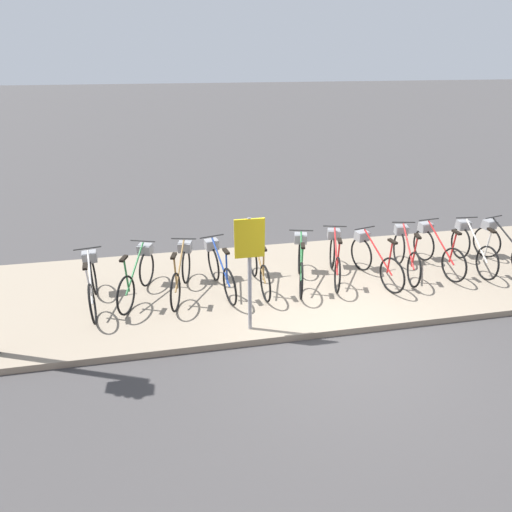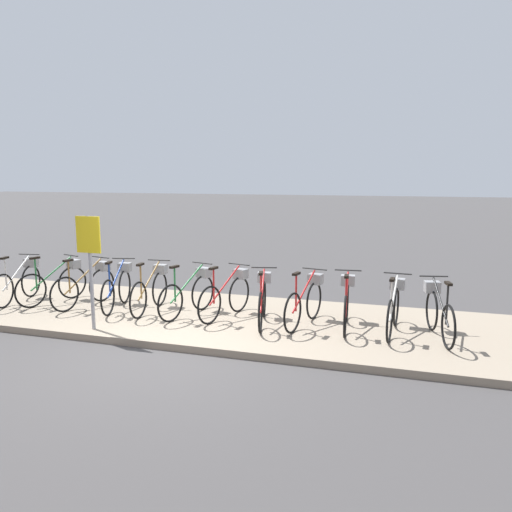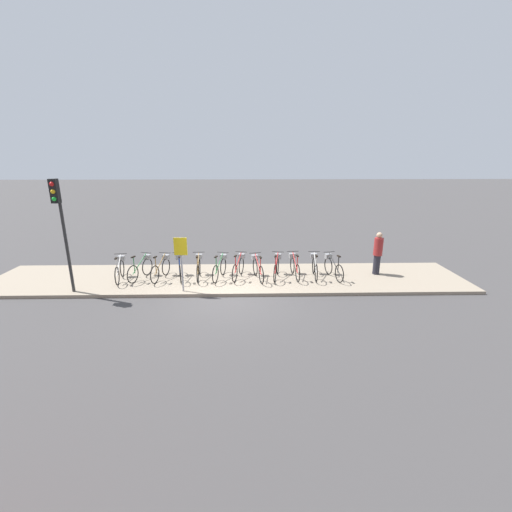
{
  "view_description": "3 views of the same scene",
  "coord_description": "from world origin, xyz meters",
  "px_view_note": "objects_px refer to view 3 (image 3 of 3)",
  "views": [
    {
      "loc": [
        -2.31,
        -4.83,
        4.09
      ],
      "look_at": [
        -1.25,
        1.14,
        0.98
      ],
      "focal_mm": 28.0,
      "sensor_mm": 36.0,
      "label": 1
    },
    {
      "loc": [
        3.5,
        -6.61,
        2.68
      ],
      "look_at": [
        1.04,
        1.33,
        1.33
      ],
      "focal_mm": 35.0,
      "sensor_mm": 36.0,
      "label": 2
    },
    {
      "loc": [
        0.77,
        -10.8,
        4.63
      ],
      "look_at": [
        1.03,
        0.51,
        1.3
      ],
      "focal_mm": 24.0,
      "sensor_mm": 36.0,
      "label": 3
    }
  ],
  "objects_px": {
    "parked_bicycle_0": "(120,269)",
    "parked_bicycle_10": "(315,266)",
    "traffic_light": "(60,213)",
    "parked_bicycle_11": "(333,266)",
    "parked_bicycle_4": "(199,267)",
    "parked_bicycle_3": "(180,267)",
    "pedestrian": "(378,252)",
    "parked_bicycle_1": "(142,267)",
    "sign_post": "(181,255)",
    "parked_bicycle_2": "(162,267)",
    "parked_bicycle_5": "(220,267)",
    "parked_bicycle_9": "(294,266)",
    "parked_bicycle_7": "(258,268)",
    "parked_bicycle_8": "(277,266)",
    "parked_bicycle_6": "(239,266)"
  },
  "relations": [
    {
      "from": "parked_bicycle_5",
      "to": "parked_bicycle_8",
      "type": "bearing_deg",
      "value": 0.74
    },
    {
      "from": "parked_bicycle_6",
      "to": "parked_bicycle_7",
      "type": "relative_size",
      "value": 0.99
    },
    {
      "from": "parked_bicycle_10",
      "to": "parked_bicycle_11",
      "type": "bearing_deg",
      "value": -5.28
    },
    {
      "from": "parked_bicycle_2",
      "to": "parked_bicycle_5",
      "type": "relative_size",
      "value": 1.01
    },
    {
      "from": "parked_bicycle_0",
      "to": "parked_bicycle_4",
      "type": "distance_m",
      "value": 2.93
    },
    {
      "from": "parked_bicycle_2",
      "to": "parked_bicycle_5",
      "type": "height_order",
      "value": "same"
    },
    {
      "from": "pedestrian",
      "to": "parked_bicycle_4",
      "type": "bearing_deg",
      "value": -177.69
    },
    {
      "from": "parked_bicycle_5",
      "to": "parked_bicycle_7",
      "type": "xyz_separation_m",
      "value": [
        1.42,
        -0.11,
        0.0
      ]
    },
    {
      "from": "parked_bicycle_4",
      "to": "parked_bicycle_11",
      "type": "xyz_separation_m",
      "value": [
        5.13,
        -0.07,
        0.0
      ]
    },
    {
      "from": "parked_bicycle_4",
      "to": "parked_bicycle_1",
      "type": "bearing_deg",
      "value": 179.89
    },
    {
      "from": "parked_bicycle_3",
      "to": "parked_bicycle_6",
      "type": "distance_m",
      "value": 2.25
    },
    {
      "from": "parked_bicycle_0",
      "to": "pedestrian",
      "type": "xyz_separation_m",
      "value": [
        9.88,
        0.43,
        0.45
      ]
    },
    {
      "from": "parked_bicycle_3",
      "to": "parked_bicycle_5",
      "type": "relative_size",
      "value": 1.0
    },
    {
      "from": "traffic_light",
      "to": "parked_bicycle_11",
      "type": "bearing_deg",
      "value": 8.11
    },
    {
      "from": "parked_bicycle_8",
      "to": "traffic_light",
      "type": "height_order",
      "value": "traffic_light"
    },
    {
      "from": "parked_bicycle_10",
      "to": "sign_post",
      "type": "xyz_separation_m",
      "value": [
        -4.81,
        -1.34,
        0.86
      ]
    },
    {
      "from": "parked_bicycle_8",
      "to": "parked_bicycle_5",
      "type": "bearing_deg",
      "value": -179.26
    },
    {
      "from": "parked_bicycle_7",
      "to": "parked_bicycle_0",
      "type": "bearing_deg",
      "value": -179.93
    },
    {
      "from": "parked_bicycle_9",
      "to": "parked_bicycle_10",
      "type": "relative_size",
      "value": 1.0
    },
    {
      "from": "parked_bicycle_3",
      "to": "parked_bicycle_0",
      "type": "bearing_deg",
      "value": -176.54
    },
    {
      "from": "sign_post",
      "to": "parked_bicycle_0",
      "type": "bearing_deg",
      "value": 154.99
    },
    {
      "from": "parked_bicycle_3",
      "to": "pedestrian",
      "type": "distance_m",
      "value": 7.69
    },
    {
      "from": "parked_bicycle_1",
      "to": "pedestrian",
      "type": "height_order",
      "value": "pedestrian"
    },
    {
      "from": "parked_bicycle_0",
      "to": "parked_bicycle_2",
      "type": "height_order",
      "value": "same"
    },
    {
      "from": "parked_bicycle_3",
      "to": "parked_bicycle_7",
      "type": "xyz_separation_m",
      "value": [
        2.96,
        -0.13,
        0.0
      ]
    },
    {
      "from": "parked_bicycle_6",
      "to": "parked_bicycle_9",
      "type": "xyz_separation_m",
      "value": [
        2.14,
        -0.01,
        0.0
      ]
    },
    {
      "from": "parked_bicycle_0",
      "to": "parked_bicycle_11",
      "type": "distance_m",
      "value": 8.06
    },
    {
      "from": "pedestrian",
      "to": "parked_bicycle_3",
      "type": "bearing_deg",
      "value": -177.79
    },
    {
      "from": "parked_bicycle_0",
      "to": "parked_bicycle_5",
      "type": "relative_size",
      "value": 1.02
    },
    {
      "from": "parked_bicycle_11",
      "to": "parked_bicycle_4",
      "type": "bearing_deg",
      "value": 179.22
    },
    {
      "from": "parked_bicycle_9",
      "to": "parked_bicycle_7",
      "type": "bearing_deg",
      "value": -172.99
    },
    {
      "from": "parked_bicycle_11",
      "to": "sign_post",
      "type": "distance_m",
      "value": 5.7
    },
    {
      "from": "parked_bicycle_4",
      "to": "sign_post",
      "type": "distance_m",
      "value": 1.64
    },
    {
      "from": "parked_bicycle_4",
      "to": "parked_bicycle_3",
      "type": "bearing_deg",
      "value": -178.67
    },
    {
      "from": "parked_bicycle_3",
      "to": "parked_bicycle_4",
      "type": "relative_size",
      "value": 0.98
    },
    {
      "from": "parked_bicycle_6",
      "to": "sign_post",
      "type": "bearing_deg",
      "value": -143.75
    },
    {
      "from": "parked_bicycle_0",
      "to": "parked_bicycle_10",
      "type": "relative_size",
      "value": 0.99
    },
    {
      "from": "parked_bicycle_9",
      "to": "traffic_light",
      "type": "distance_m",
      "value": 8.27
    },
    {
      "from": "sign_post",
      "to": "parked_bicycle_5",
      "type": "bearing_deg",
      "value": 47.78
    },
    {
      "from": "parked_bicycle_0",
      "to": "pedestrian",
      "type": "height_order",
      "value": "pedestrian"
    },
    {
      "from": "parked_bicycle_4",
      "to": "parked_bicycle_11",
      "type": "bearing_deg",
      "value": -0.78
    },
    {
      "from": "sign_post",
      "to": "parked_bicycle_10",
      "type": "bearing_deg",
      "value": 15.55
    },
    {
      "from": "pedestrian",
      "to": "sign_post",
      "type": "distance_m",
      "value": 7.51
    },
    {
      "from": "parked_bicycle_6",
      "to": "parked_bicycle_11",
      "type": "xyz_separation_m",
      "value": [
        3.6,
        -0.11,
        0.0
      ]
    },
    {
      "from": "parked_bicycle_2",
      "to": "pedestrian",
      "type": "relative_size",
      "value": 0.94
    },
    {
      "from": "parked_bicycle_6",
      "to": "parked_bicycle_7",
      "type": "height_order",
      "value": "same"
    },
    {
      "from": "parked_bicycle_1",
      "to": "parked_bicycle_2",
      "type": "relative_size",
      "value": 0.98
    },
    {
      "from": "parked_bicycle_6",
      "to": "traffic_light",
      "type": "distance_m",
      "value": 6.29
    },
    {
      "from": "parked_bicycle_0",
      "to": "traffic_light",
      "type": "bearing_deg",
      "value": -134.5
    },
    {
      "from": "traffic_light",
      "to": "parked_bicycle_1",
      "type": "bearing_deg",
      "value": 35.16
    }
  ]
}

